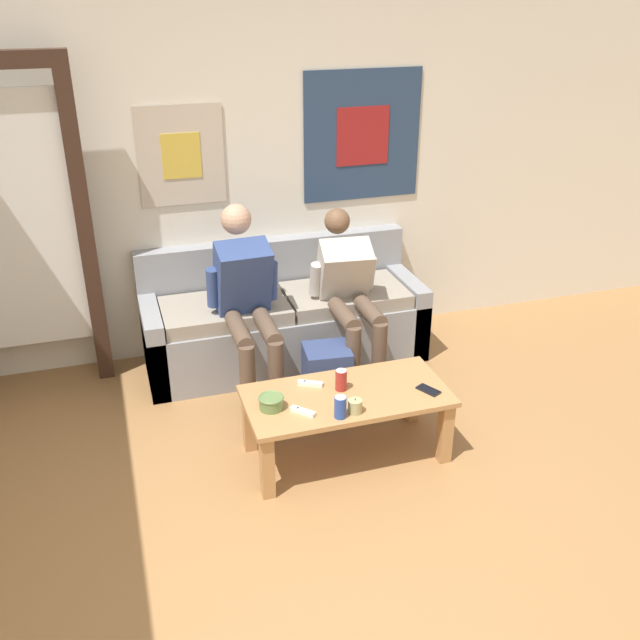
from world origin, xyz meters
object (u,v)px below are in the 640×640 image
(couch, at_px, (284,321))
(game_controller_near_left, at_px, (303,412))
(game_controller_near_right, at_px, (310,384))
(person_seated_adult, at_px, (247,298))
(drink_can_blue, at_px, (340,407))
(pillar_candle, at_px, (355,406))
(backpack, at_px, (327,378))
(cell_phone, at_px, (428,390))
(ceramic_bowl, at_px, (271,402))
(person_seated_teen, at_px, (349,291))
(coffee_table, at_px, (346,405))
(drink_can_red, at_px, (341,380))

(couch, height_order, game_controller_near_left, couch)
(game_controller_near_right, bearing_deg, couch, 83.28)
(person_seated_adult, xyz_separation_m, drink_can_blue, (0.26, -1.10, -0.20))
(couch, distance_m, pillar_candle, 1.44)
(pillar_candle, bearing_deg, backpack, 83.21)
(pillar_candle, distance_m, cell_phone, 0.48)
(ceramic_bowl, relative_size, drink_can_blue, 1.13)
(person_seated_teen, height_order, drink_can_blue, person_seated_teen)
(person_seated_adult, xyz_separation_m, game_controller_near_left, (0.08, -1.01, -0.25))
(person_seated_adult, distance_m, backpack, 0.73)
(game_controller_near_right, bearing_deg, game_controller_near_left, -114.60)
(coffee_table, relative_size, backpack, 2.90)
(game_controller_near_right, bearing_deg, person_seated_teen, 56.46)
(backpack, distance_m, pillar_candle, 0.80)
(game_controller_near_right, bearing_deg, ceramic_bowl, -148.41)
(drink_can_blue, bearing_deg, game_controller_near_left, 153.03)
(person_seated_adult, height_order, backpack, person_seated_adult)
(pillar_candle, bearing_deg, game_controller_near_left, 164.65)
(backpack, height_order, drink_can_red, drink_can_red)
(drink_can_blue, distance_m, drink_can_red, 0.28)
(couch, bearing_deg, cell_phone, -70.05)
(game_controller_near_right, bearing_deg, drink_can_red, -31.51)
(pillar_candle, bearing_deg, person_seated_teen, 72.12)
(coffee_table, relative_size, drink_can_red, 9.26)
(couch, xyz_separation_m, cell_phone, (0.49, -1.35, 0.12))
(person_seated_adult, xyz_separation_m, pillar_candle, (0.35, -1.08, -0.22))
(drink_can_blue, bearing_deg, ceramic_bowl, 149.95)
(coffee_table, relative_size, game_controller_near_right, 8.00)
(couch, xyz_separation_m, drink_can_blue, (-0.07, -1.45, 0.18))
(drink_can_red, distance_m, game_controller_near_right, 0.19)
(drink_can_red, height_order, game_controller_near_left, drink_can_red)
(drink_can_blue, bearing_deg, drink_can_red, 70.12)
(drink_can_red, relative_size, game_controller_near_left, 0.96)
(person_seated_teen, xyz_separation_m, pillar_candle, (-0.35, -1.10, -0.17))
(person_seated_teen, xyz_separation_m, cell_phone, (0.12, -1.01, -0.20))
(coffee_table, distance_m, drink_can_blue, 0.27)
(person_seated_teen, relative_size, game_controller_near_right, 7.76)
(ceramic_bowl, xyz_separation_m, game_controller_near_right, (0.27, 0.17, -0.03))
(person_seated_adult, distance_m, drink_can_red, 0.93)
(backpack, bearing_deg, ceramic_bowl, -131.21)
(backpack, bearing_deg, drink_can_red, -99.41)
(person_seated_teen, height_order, drink_can_red, person_seated_teen)
(couch, bearing_deg, drink_can_blue, -92.78)
(person_seated_teen, bearing_deg, person_seated_adult, -178.84)
(person_seated_adult, xyz_separation_m, drink_can_red, (0.35, -0.84, -0.20))
(backpack, distance_m, ceramic_bowl, 0.82)
(pillar_candle, xyz_separation_m, cell_phone, (0.47, 0.08, -0.03))
(couch, bearing_deg, person_seated_adult, -133.02)
(person_seated_teen, xyz_separation_m, drink_can_red, (-0.35, -0.85, -0.15))
(backpack, relative_size, game_controller_near_right, 2.75)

